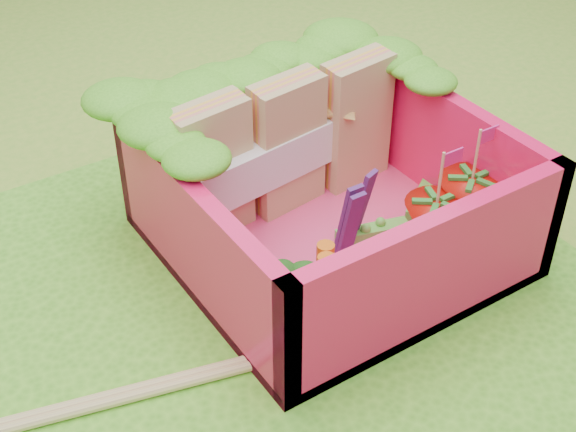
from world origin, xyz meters
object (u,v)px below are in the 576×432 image
Objects in this scene: sandwich_stack at (288,145)px; strawberry_right at (468,206)px; broccoli at (285,289)px; bento_box at (331,194)px; strawberry_left at (434,228)px.

sandwich_stack is 2.12× the size of strawberry_right.
sandwich_stack is at bearing 55.79° from broccoli.
strawberry_right is at bearing -30.62° from bento_box.
strawberry_right reaches higher than strawberry_left.
sandwich_stack is 2.20× the size of strawberry_left.
bento_box is 4.15× the size of broccoli.
sandwich_stack reaches higher than bento_box.
sandwich_stack reaches higher than broccoli.
broccoli is at bearing -178.40° from strawberry_left.
strawberry_right is (0.95, 0.05, -0.04)m from broccoli.
bento_box is 0.33m from sandwich_stack.
sandwich_stack is (0.01, 0.32, 0.07)m from bento_box.
sandwich_stack is 0.81m from strawberry_right.
sandwich_stack is at bearing 128.53° from strawberry_right.
sandwich_stack is 3.51× the size of broccoli.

